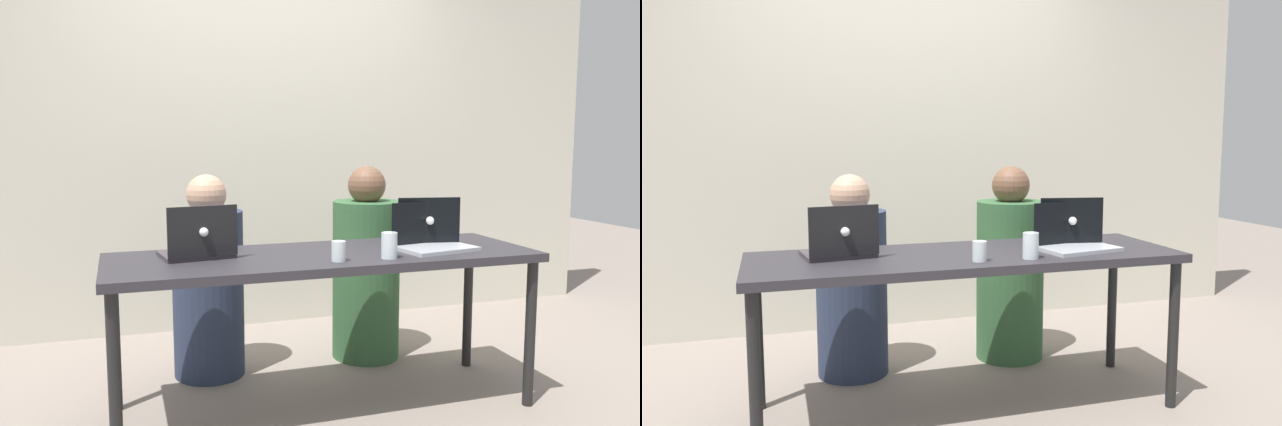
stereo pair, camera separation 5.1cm
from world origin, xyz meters
TOP-DOWN VIEW (x-y plane):
  - ground_plane at (0.00, 0.00)m, footprint 12.00×12.00m
  - back_wall at (0.00, 1.47)m, footprint 5.14×0.10m
  - desk at (0.00, 0.00)m, footprint 1.98×0.65m
  - person_on_left at (-0.46, 0.60)m, footprint 0.39×0.39m
  - person_on_right at (0.46, 0.60)m, footprint 0.42×0.42m
  - laptop_back_left at (-0.57, 0.07)m, footprint 0.34×0.30m
  - laptop_front_right at (0.52, -0.06)m, footprint 0.39×0.30m
  - laptop_back_right at (0.56, 0.10)m, footprint 0.35×0.31m
  - water_glass_center at (0.00, -0.19)m, footprint 0.06×0.06m
  - water_glass_right at (0.23, -0.20)m, footprint 0.07×0.07m

SIDE VIEW (x-z plane):
  - ground_plane at x=0.00m, z-range 0.00..0.00m
  - person_on_left at x=-0.46m, z-range -0.06..1.02m
  - person_on_right at x=0.46m, z-range -0.06..1.05m
  - desk at x=0.00m, z-range 0.31..1.05m
  - water_glass_center at x=0.00m, z-range 0.74..0.83m
  - laptop_front_right at x=0.52m, z-range 0.68..0.91m
  - water_glass_right at x=0.23m, z-range 0.74..0.85m
  - laptop_back_left at x=-0.57m, z-range 0.68..0.92m
  - laptop_back_right at x=0.56m, z-range 0.68..0.92m
  - back_wall at x=0.00m, z-range 0.00..2.58m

